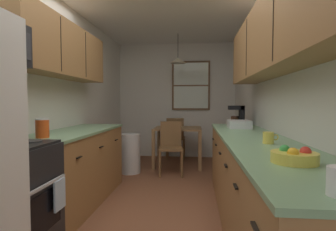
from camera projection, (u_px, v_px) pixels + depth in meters
ground_plane at (162, 196)px, 3.52m from camera, size 12.00×12.00×0.00m
wall_left at (63, 99)px, 3.60m from camera, size 0.10×9.00×2.55m
wall_right at (270, 99)px, 3.32m from camera, size 0.10×9.00×2.55m
wall_back at (177, 101)px, 6.09m from camera, size 4.40×0.10×2.55m
stove_range at (4, 204)px, 2.01m from camera, size 0.66×0.64×1.10m
counter_left at (77, 167)px, 3.24m from camera, size 0.64×1.85×0.90m
upper_cabinets_left at (61, 50)px, 3.14m from camera, size 0.33×1.93×0.62m
counter_right at (256, 186)px, 2.51m from camera, size 0.64×3.38×0.90m
upper_cabinets_right at (276, 35)px, 2.38m from camera, size 0.33×3.06×0.66m
dining_table at (178, 134)px, 5.19m from camera, size 0.90×0.78×0.75m
dining_chair_near at (171, 145)px, 4.61m from camera, size 0.44×0.44×0.90m
dining_chair_far at (175, 136)px, 5.80m from camera, size 0.41×0.41×0.90m
pendant_light at (178, 60)px, 5.12m from camera, size 0.30×0.30×0.56m
back_window at (191, 86)px, 5.97m from camera, size 0.84×0.05×1.09m
trash_bin at (130, 153)px, 4.68m from camera, size 0.35×0.35×0.69m
storage_canister at (42, 128)px, 2.51m from camera, size 0.12×0.12×0.19m
dish_towel at (60, 195)px, 2.13m from camera, size 0.02×0.16×0.24m
coffee_maker at (238, 115)px, 3.94m from camera, size 0.22×0.18×0.29m
mug_spare at (269, 138)px, 2.16m from camera, size 0.12×0.09×0.09m
fruit_bowl at (294, 156)px, 1.47m from camera, size 0.25×0.25×0.09m
dish_rack at (239, 124)px, 3.49m from camera, size 0.28×0.34×0.10m
table_serving_bowl at (175, 126)px, 5.21m from camera, size 0.20×0.20×0.06m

